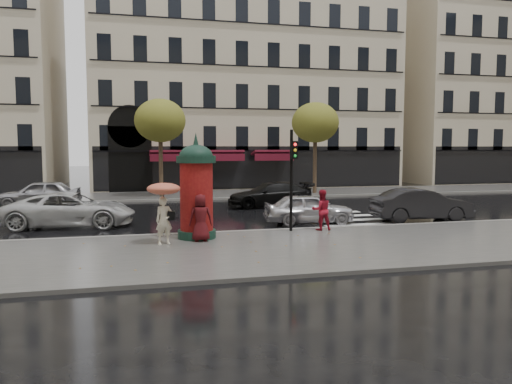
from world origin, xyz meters
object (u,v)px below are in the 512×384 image
object	(u,v)px
traffic_light	(292,170)
car_white	(71,210)
morris_column	(196,188)
car_far_silver	(39,194)
car_silver	(309,209)
woman_red	(321,210)
man_burgundy	(201,218)
car_black	(270,195)
woman_umbrella	(164,202)
car_darkgrey	(421,205)

from	to	relation	value
traffic_light	car_white	distance (m)	9.70
morris_column	car_far_silver	xyz separation A→B (m)	(-7.43, 12.54, -1.18)
car_silver	car_far_silver	world-z (taller)	car_far_silver
woman_red	traffic_light	size ratio (longest dim) A/B	0.41
woman_red	car_white	world-z (taller)	woman_red
man_burgundy	traffic_light	xyz separation A→B (m)	(3.77, 1.25, 1.58)
car_silver	car_black	bearing A→B (deg)	3.93
morris_column	car_black	xyz separation A→B (m)	(5.41, 9.45, -1.24)
woman_umbrella	car_far_silver	bearing A→B (deg)	114.73
morris_column	car_darkgrey	xyz separation A→B (m)	(10.76, 2.49, -1.19)
car_far_silver	woman_red	bearing A→B (deg)	48.45
car_darkgrey	car_white	bearing A→B (deg)	87.16
woman_umbrella	morris_column	xyz separation A→B (m)	(1.22, 0.93, 0.40)
woman_red	traffic_light	bearing A→B (deg)	0.97
traffic_light	car_darkgrey	distance (m)	7.41
woman_red	car_white	bearing A→B (deg)	-19.16
car_far_silver	morris_column	bearing A→B (deg)	33.04
woman_umbrella	woman_red	world-z (taller)	woman_umbrella
car_darkgrey	woman_red	bearing A→B (deg)	113.75
woman_red	car_far_silver	bearing A→B (deg)	-40.81
woman_red	car_black	distance (m)	8.94
morris_column	car_far_silver	size ratio (longest dim) A/B	0.84
woman_umbrella	car_darkgrey	size ratio (longest dim) A/B	0.47
woman_red	man_burgundy	distance (m)	5.13
woman_red	car_silver	size ratio (longest dim) A/B	0.40
car_silver	car_far_silver	distance (m)	16.01
woman_red	car_silver	bearing A→B (deg)	-95.06
woman_umbrella	traffic_light	xyz separation A→B (m)	(5.05, 1.50, 0.98)
man_burgundy	car_black	size ratio (longest dim) A/B	0.34
woman_umbrella	car_white	size ratio (longest dim) A/B	0.41
man_burgundy	car_darkgrey	xyz separation A→B (m)	(10.71, 3.17, -0.20)
car_white	car_black	bearing A→B (deg)	-58.12
morris_column	car_far_silver	world-z (taller)	morris_column
woman_umbrella	morris_column	bearing A→B (deg)	37.30
woman_red	car_far_silver	world-z (taller)	woman_red
morris_column	car_black	world-z (taller)	morris_column
woman_red	morris_column	size ratio (longest dim) A/B	0.42
woman_umbrella	car_white	bearing A→B (deg)	123.26
woman_umbrella	man_burgundy	world-z (taller)	woman_umbrella
woman_umbrella	car_darkgrey	distance (m)	12.49
car_silver	woman_red	bearing A→B (deg)	175.83
morris_column	car_darkgrey	distance (m)	11.11
traffic_light	car_black	bearing A→B (deg)	79.90
woman_red	car_white	size ratio (longest dim) A/B	0.30
traffic_light	car_darkgrey	bearing A→B (deg)	15.47
car_black	car_far_silver	world-z (taller)	car_far_silver
car_darkgrey	woman_umbrella	bearing A→B (deg)	110.68
car_silver	car_white	world-z (taller)	car_white
man_burgundy	car_black	xyz separation A→B (m)	(5.35, 10.13, -0.24)
woman_umbrella	car_far_silver	xyz separation A→B (m)	(-6.21, 13.47, -0.78)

